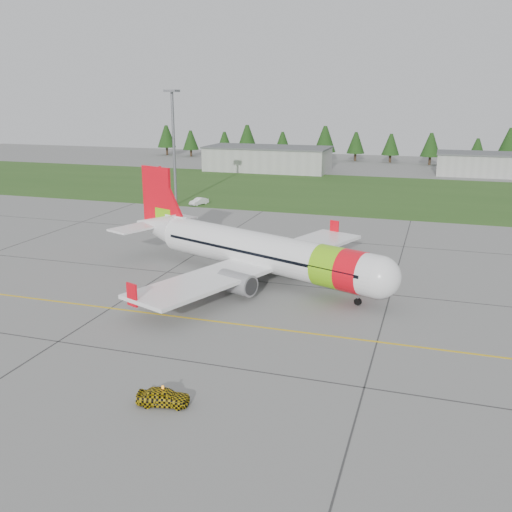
% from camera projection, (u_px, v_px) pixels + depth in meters
% --- Properties ---
extents(ground, '(320.00, 320.00, 0.00)m').
position_uv_depth(ground, '(229.00, 367.00, 42.42)').
color(ground, gray).
rests_on(ground, ground).
extents(aircraft, '(35.07, 33.32, 11.11)m').
position_uv_depth(aircraft, '(258.00, 251.00, 61.73)').
color(aircraft, white).
rests_on(aircraft, ground).
extents(follow_me_car, '(1.44, 1.61, 3.47)m').
position_uv_depth(follow_me_car, '(162.00, 381.00, 36.85)').
color(follow_me_car, '#DAB70C').
rests_on(follow_me_car, ground).
extents(service_van, '(1.75, 1.70, 3.92)m').
position_uv_depth(service_van, '(199.00, 194.00, 104.44)').
color(service_van, white).
rests_on(service_van, ground).
extents(grass_strip, '(320.00, 50.00, 0.03)m').
position_uv_depth(grass_strip, '(368.00, 193.00, 117.52)').
color(grass_strip, '#30561E').
rests_on(grass_strip, ground).
extents(taxi_guideline, '(120.00, 0.25, 0.02)m').
position_uv_depth(taxi_guideline, '(261.00, 327.00, 49.75)').
color(taxi_guideline, gold).
rests_on(taxi_guideline, ground).
extents(hangar_west, '(32.00, 14.00, 6.00)m').
position_uv_depth(hangar_west, '(268.00, 159.00, 151.18)').
color(hangar_west, '#A8A8A3').
rests_on(hangar_west, ground).
extents(hangar_east, '(24.00, 12.00, 5.20)m').
position_uv_depth(hangar_east, '(487.00, 165.00, 142.43)').
color(hangar_east, '#A8A8A3').
rests_on(hangar_east, ground).
extents(floodlight_mast, '(0.50, 0.50, 20.00)m').
position_uv_depth(floodlight_mast, '(174.00, 150.00, 102.23)').
color(floodlight_mast, slate).
rests_on(floodlight_mast, ground).
extents(treeline, '(160.00, 8.00, 10.00)m').
position_uv_depth(treeline, '(393.00, 146.00, 167.45)').
color(treeline, '#1C3F14').
rests_on(treeline, ground).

